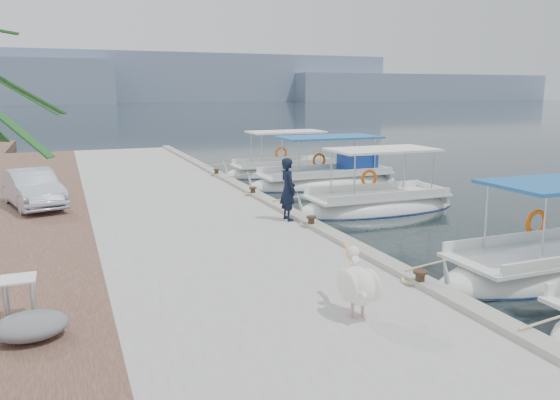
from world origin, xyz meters
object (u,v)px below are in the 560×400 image
(fisherman, at_px, (288,189))
(fishing_caique_e, at_px, (283,172))
(pelican, at_px, (358,283))
(parked_car, at_px, (32,188))
(fishing_caique_c, at_px, (376,207))
(fishing_caique_b, at_px, (559,270))
(fishing_caique_d, at_px, (326,181))

(fisherman, bearing_deg, fishing_caique_e, -23.11)
(pelican, relative_size, fisherman, 0.79)
(fishing_caique_e, relative_size, parked_car, 1.70)
(pelican, relative_size, parked_car, 0.39)
(fishing_caique_e, relative_size, pelican, 4.34)
(fishing_caique_c, bearing_deg, pelican, -123.33)
(fishing_caique_c, height_order, fishing_caique_e, same)
(fishing_caique_e, bearing_deg, fisherman, -111.26)
(parked_car, bearing_deg, fishing_caique_b, -56.78)
(fishing_caique_e, bearing_deg, parked_car, -150.70)
(fishing_caique_c, distance_m, fishing_caique_d, 5.49)
(pelican, bearing_deg, fishing_caique_b, 12.39)
(fishing_caique_b, distance_m, fishing_caique_e, 16.71)
(fisherman, xyz_separation_m, parked_car, (-7.03, 4.80, -0.30))
(fisherman, bearing_deg, fishing_caique_d, -35.50)
(fishing_caique_c, distance_m, fisherman, 4.98)
(fishing_caique_b, bearing_deg, fishing_caique_e, 90.80)
(fishing_caique_e, bearing_deg, fishing_caique_b, -89.20)
(fishing_caique_b, bearing_deg, parked_car, 138.35)
(fishing_caique_b, distance_m, parked_car, 15.57)
(fisherman, height_order, parked_car, fisherman)
(parked_car, bearing_deg, fishing_caique_e, 14.16)
(pelican, bearing_deg, parked_car, 114.98)
(fishing_caique_b, relative_size, parked_car, 1.82)
(parked_car, bearing_deg, fishing_caique_d, -2.29)
(fishing_caique_d, height_order, parked_car, fishing_caique_d)
(pelican, xyz_separation_m, fisherman, (1.58, 6.88, 0.34))
(fishing_caique_d, xyz_separation_m, fisherman, (-5.03, -7.55, 1.23))
(fishing_caique_e, distance_m, pelican, 19.04)
(parked_car, bearing_deg, pelican, -80.15)
(fishing_caique_d, bearing_deg, parked_car, -167.15)
(fishing_caique_d, height_order, fisherman, fisherman)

